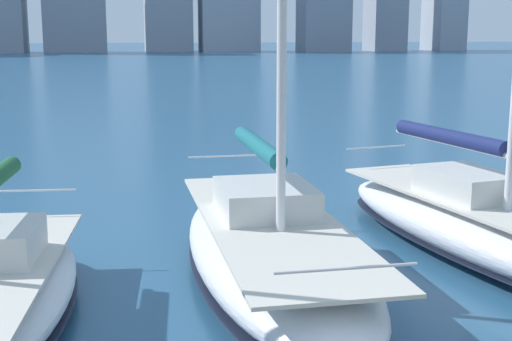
{
  "coord_description": "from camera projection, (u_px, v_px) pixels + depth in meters",
  "views": [
    {
      "loc": [
        2.78,
        5.25,
        4.58
      ],
      "look_at": [
        0.39,
        -6.72,
        2.2
      ],
      "focal_mm": 50.0,
      "sensor_mm": 36.0,
      "label": 1
    }
  ],
  "objects": [
    {
      "name": "sailboat_teal",
      "position": [
        271.0,
        249.0,
        12.99
      ],
      "size": [
        2.89,
        9.12,
        9.76
      ],
      "color": "white",
      "rests_on": "ground"
    },
    {
      "name": "sailboat_navy",
      "position": [
        481.0,
        224.0,
        14.6
      ],
      "size": [
        3.87,
        9.76,
        12.71
      ],
      "color": "white",
      "rests_on": "ground"
    }
  ]
}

